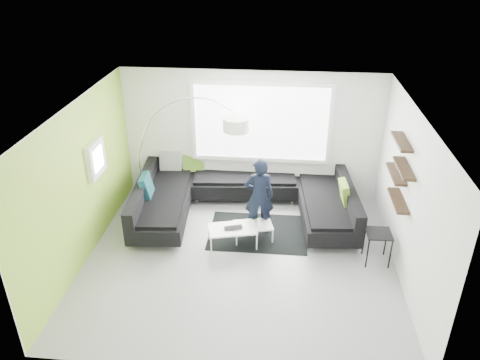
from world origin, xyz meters
name	(u,v)px	position (x,y,z in m)	size (l,w,h in m)	color
ground	(240,259)	(0.00, 0.00, 0.00)	(5.50, 5.50, 0.00)	gray
room_shell	(244,164)	(0.04, 0.21, 1.81)	(5.54, 5.04, 2.82)	silver
sectional_sofa	(244,198)	(-0.06, 1.49, 0.41)	(4.55, 3.03, 0.94)	black
rug	(258,232)	(0.27, 0.88, 0.01)	(1.90, 1.38, 0.01)	black
coffee_table	(243,233)	(0.00, 0.54, 0.19)	(1.14, 0.66, 0.37)	white
arc_lamp	(138,155)	(-2.25, 1.62, 1.23)	(2.27, 0.55, 2.47)	silver
side_table	(377,247)	(2.41, 0.18, 0.30)	(0.44, 0.44, 0.60)	black
person	(259,196)	(0.27, 0.97, 0.77)	(0.61, 0.44, 1.55)	black
laptop	(234,229)	(-0.15, 0.37, 0.39)	(0.39, 0.31, 0.03)	black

